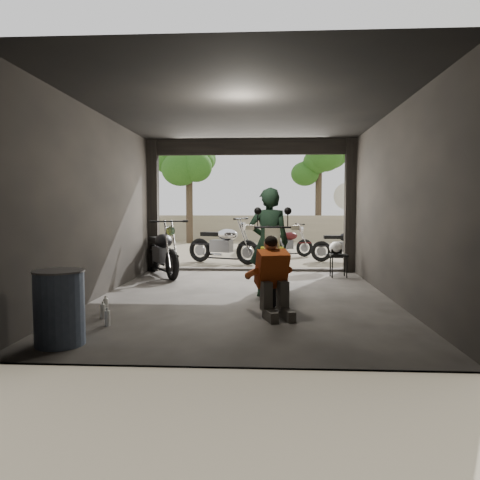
# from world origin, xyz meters

# --- Properties ---
(ground) EXTENTS (80.00, 80.00, 0.00)m
(ground) POSITION_xyz_m (0.00, 0.00, 0.00)
(ground) COLOR #7A6D56
(ground) RESTS_ON ground
(garage) EXTENTS (7.00, 7.13, 3.20)m
(garage) POSITION_xyz_m (0.00, 0.55, 1.28)
(garage) COLOR #2D2B28
(garage) RESTS_ON ground
(boundary_wall) EXTENTS (18.00, 0.30, 1.20)m
(boundary_wall) POSITION_xyz_m (0.00, 14.00, 0.60)
(boundary_wall) COLOR gray
(boundary_wall) RESTS_ON ground
(tree_left) EXTENTS (2.20, 2.20, 5.60)m
(tree_left) POSITION_xyz_m (-3.00, 12.50, 3.99)
(tree_left) COLOR #382B1E
(tree_left) RESTS_ON ground
(tree_right) EXTENTS (2.20, 2.20, 5.00)m
(tree_right) POSITION_xyz_m (2.80, 14.00, 3.56)
(tree_right) COLOR #382B1E
(tree_right) RESTS_ON ground
(main_bike) EXTENTS (0.88, 1.99, 1.30)m
(main_bike) POSITION_xyz_m (0.51, 0.05, 0.65)
(main_bike) COLOR white
(main_bike) RESTS_ON ground
(left_bike) EXTENTS (1.62, 2.06, 1.30)m
(left_bike) POSITION_xyz_m (-2.00, 2.59, 0.65)
(left_bike) COLOR black
(left_bike) RESTS_ON ground
(outside_bike_a) EXTENTS (2.07, 1.46, 1.29)m
(outside_bike_a) POSITION_xyz_m (-0.83, 5.09, 0.65)
(outside_bike_a) COLOR black
(outside_bike_a) RESTS_ON ground
(outside_bike_b) EXTENTS (1.70, 1.10, 1.07)m
(outside_bike_b) POSITION_xyz_m (1.01, 6.78, 0.53)
(outside_bike_b) COLOR #410F11
(outside_bike_b) RESTS_ON ground
(outside_bike_c) EXTENTS (1.71, 0.76, 1.14)m
(outside_bike_c) POSITION_xyz_m (2.65, 5.67, 0.57)
(outside_bike_c) COLOR black
(outside_bike_c) RESTS_ON ground
(rider) EXTENTS (0.70, 0.46, 1.92)m
(rider) POSITION_xyz_m (0.43, 0.20, 0.96)
(rider) COLOR black
(rider) RESTS_ON ground
(mechanic) EXTENTS (0.78, 0.92, 1.13)m
(mechanic) POSITION_xyz_m (0.51, -1.40, 0.56)
(mechanic) COLOR #CE531B
(mechanic) RESTS_ON ground
(stool) EXTENTS (0.38, 0.38, 0.53)m
(stool) POSITION_xyz_m (2.00, 2.53, 0.45)
(stool) COLOR black
(stool) RESTS_ON ground
(helmet) EXTENTS (0.36, 0.37, 0.28)m
(helmet) POSITION_xyz_m (1.94, 2.57, 0.67)
(helmet) COLOR white
(helmet) RESTS_ON stool
(oil_drum) EXTENTS (0.68, 0.68, 0.86)m
(oil_drum) POSITION_xyz_m (-1.94, -2.87, 0.43)
(oil_drum) COLOR #465876
(oil_drum) RESTS_ON ground
(sign_post) EXTENTS (0.75, 0.08, 2.26)m
(sign_post) POSITION_xyz_m (2.62, 5.18, 1.51)
(sign_post) COLOR black
(sign_post) RESTS_ON ground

